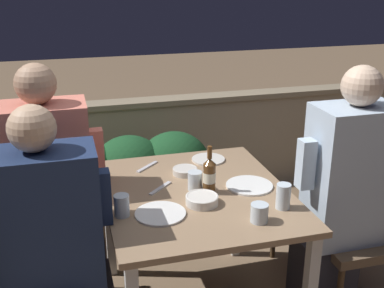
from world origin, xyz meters
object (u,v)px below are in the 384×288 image
at_px(beer_bottle, 209,175).
at_px(chair_right_far, 332,188).
at_px(chair_left_far, 18,228).
at_px(chair_right_near, 372,219).
at_px(chair_left_near, 9,273).
at_px(person_coral_top, 55,198).
at_px(person_blue_shirt, 342,199).
at_px(person_navy_jumper, 54,248).

bearing_deg(beer_bottle, chair_right_far, 15.31).
distance_m(chair_left_far, chair_right_near, 1.80).
xyz_separation_m(chair_left_near, chair_right_near, (1.76, -0.00, 0.00)).
xyz_separation_m(person_coral_top, person_blue_shirt, (1.37, -0.39, -0.00)).
relative_size(chair_left_near, person_navy_jumper, 0.70).
height_order(chair_left_near, person_coral_top, person_coral_top).
distance_m(person_navy_jumper, beer_bottle, 0.78).
relative_size(chair_left_far, person_coral_top, 0.65).
bearing_deg(person_navy_jumper, beer_bottle, 12.42).
bearing_deg(chair_right_near, person_navy_jumper, 179.92).
xyz_separation_m(person_navy_jumper, chair_left_far, (-0.18, 0.39, -0.09)).
bearing_deg(person_blue_shirt, person_navy_jumper, 179.90).
bearing_deg(person_blue_shirt, chair_left_far, 165.97).
xyz_separation_m(chair_left_far, beer_bottle, (0.92, -0.22, 0.27)).
xyz_separation_m(chair_left_near, chair_left_far, (0.01, 0.39, 0.00)).
distance_m(chair_left_near, person_navy_jumper, 0.21).
relative_size(chair_right_near, beer_bottle, 3.67).
xyz_separation_m(chair_left_near, person_coral_top, (0.20, 0.39, 0.14)).
relative_size(person_coral_top, beer_bottle, 5.62).
xyz_separation_m(person_navy_jumper, beer_bottle, (0.74, 0.16, 0.18)).
relative_size(chair_right_near, chair_right_far, 1.00).
bearing_deg(chair_left_near, person_navy_jumper, 0.00).
bearing_deg(beer_bottle, chair_left_far, 166.31).
bearing_deg(person_coral_top, chair_left_near, -117.52).
bearing_deg(person_blue_shirt, chair_left_near, 179.92).
relative_size(chair_left_near, beer_bottle, 3.67).
distance_m(chair_left_far, person_coral_top, 0.24).
height_order(person_blue_shirt, beer_bottle, person_blue_shirt).
distance_m(person_navy_jumper, chair_left_far, 0.44).
bearing_deg(chair_left_far, chair_left_near, -91.65).
relative_size(person_navy_jumper, chair_right_far, 1.43).
height_order(chair_right_near, person_blue_shirt, person_blue_shirt).
height_order(person_navy_jumper, chair_right_far, person_navy_jumper).
bearing_deg(chair_right_near, chair_right_far, 90.75).
xyz_separation_m(chair_left_far, chair_right_near, (1.75, -0.39, 0.00)).
height_order(chair_right_near, chair_right_far, same).
bearing_deg(beer_bottle, person_blue_shirt, -14.52).
height_order(chair_left_near, person_navy_jumper, person_navy_jumper).
xyz_separation_m(person_coral_top, chair_right_far, (1.56, 0.00, -0.14)).
xyz_separation_m(chair_left_near, chair_right_far, (1.76, 0.39, 0.00)).
bearing_deg(person_coral_top, chair_right_near, -14.03).
xyz_separation_m(person_coral_top, beer_bottle, (0.73, -0.22, 0.13)).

